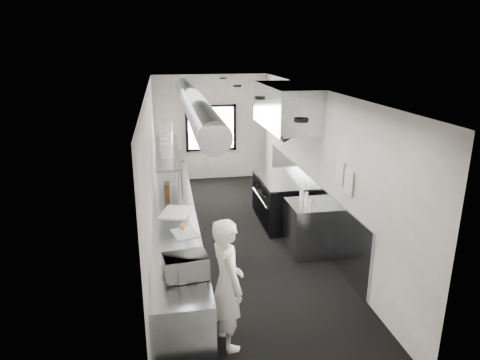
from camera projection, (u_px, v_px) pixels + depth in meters
name	position (u px, v px, depth m)	size (l,w,h in m)	color
floor	(236.00, 239.00, 8.20)	(3.00, 8.00, 0.01)	black
ceiling	(236.00, 90.00, 7.36)	(3.00, 8.00, 0.01)	silver
wall_back	(211.00, 128.00, 11.54)	(3.00, 0.02, 2.80)	silver
wall_front	(307.00, 284.00, 4.03)	(3.00, 0.02, 2.80)	silver
wall_left	(151.00, 172.00, 7.53)	(0.02, 8.00, 2.80)	silver
wall_right	(315.00, 164.00, 8.03)	(0.02, 8.00, 2.80)	silver
wall_cladding	(307.00, 202.00, 8.57)	(0.03, 5.50, 1.10)	#939AA1
hvac_duct	(193.00, 102.00, 7.69)	(0.40, 0.40, 6.40)	#95999D
service_window	(211.00, 128.00, 11.50)	(1.36, 0.05, 1.25)	white
exhaust_hood	(286.00, 106.00, 8.32)	(0.81, 2.20, 0.88)	#939AA1
prep_counter	(175.00, 233.00, 7.40)	(0.70, 6.00, 0.90)	#939AA1
pass_shelf	(168.00, 151.00, 8.48)	(0.45, 3.00, 0.68)	#939AA1
range	(280.00, 200.00, 8.89)	(0.88, 1.60, 0.94)	black
bottle_station	(307.00, 228.00, 7.60)	(0.65, 0.80, 0.90)	#939AA1
far_work_table	(170.00, 172.00, 10.88)	(0.70, 1.20, 0.90)	#939AA1
notice_sheet_a	(340.00, 172.00, 6.84)	(0.02, 0.28, 0.38)	silver
notice_sheet_b	(349.00, 182.00, 6.53)	(0.02, 0.28, 0.38)	silver
line_cook	(227.00, 284.00, 5.11)	(0.60, 0.40, 1.66)	white
microwave	(186.00, 266.00, 5.08)	(0.47, 0.36, 0.28)	silver
deli_tub_a	(167.00, 269.00, 5.20)	(0.15, 0.15, 0.11)	silver
deli_tub_b	(169.00, 256.00, 5.53)	(0.14, 0.14, 0.10)	silver
newspaper	(185.00, 233.00, 6.29)	(0.34, 0.42, 0.01)	silver
small_plate	(183.00, 230.00, 6.41)	(0.18, 0.18, 0.01)	silver
pastry	(182.00, 226.00, 6.39)	(0.10, 0.10, 0.10)	tan
cutting_board	(176.00, 212.00, 7.07)	(0.44, 0.59, 0.02)	silver
knife_block	(167.00, 189.00, 7.84)	(0.10, 0.22, 0.24)	#4C321B
plate_stack_a	(166.00, 150.00, 7.81)	(0.23, 0.23, 0.27)	silver
plate_stack_b	(166.00, 146.00, 8.13)	(0.21, 0.21, 0.27)	silver
plate_stack_c	(166.00, 140.00, 8.51)	(0.24, 0.24, 0.34)	silver
plate_stack_d	(167.00, 131.00, 9.15)	(0.26, 0.26, 0.40)	silver
squeeze_bottle_a	(311.00, 205.00, 7.16)	(0.06, 0.06, 0.18)	silver
squeeze_bottle_b	(307.00, 202.00, 7.34)	(0.05, 0.05, 0.16)	silver
squeeze_bottle_c	(306.00, 198.00, 7.47)	(0.07, 0.07, 0.20)	silver
squeeze_bottle_d	(302.00, 196.00, 7.60)	(0.06, 0.06, 0.18)	silver
squeeze_bottle_e	(301.00, 194.00, 7.72)	(0.05, 0.05, 0.16)	silver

